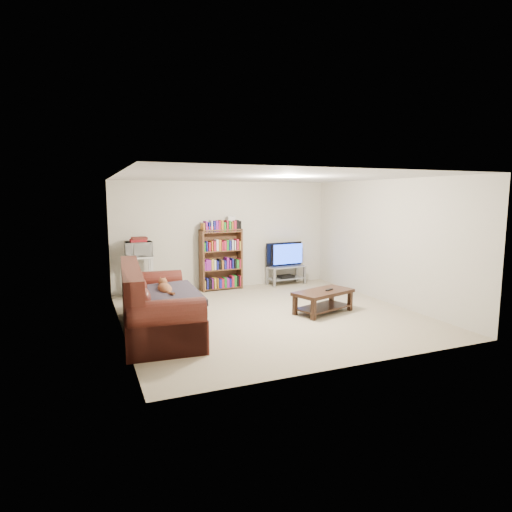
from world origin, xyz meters
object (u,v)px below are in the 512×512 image
coffee_table (323,297)px  tv_stand (286,272)px  sofa (153,310)px  bookshelf (221,259)px

coffee_table → tv_stand: (0.49, 2.48, 0.02)m
sofa → coffee_table: (3.00, -0.03, -0.08)m
tv_stand → sofa: bearing=-150.1°
coffee_table → tv_stand: size_ratio=1.33×
sofa → coffee_table: 3.00m
tv_stand → bookshelf: 1.63m
coffee_table → sofa: bearing=161.6°
tv_stand → bookshelf: bearing=172.4°
coffee_table → bookshelf: (-1.10, 2.55, 0.42)m
sofa → bookshelf: 3.17m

